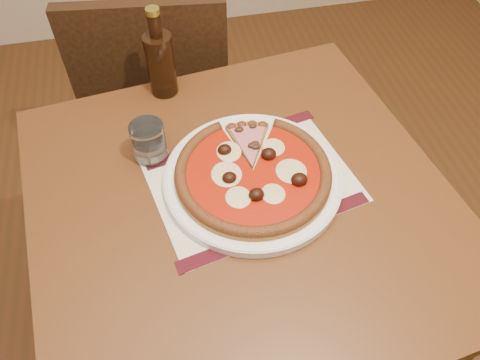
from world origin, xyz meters
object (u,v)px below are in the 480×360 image
(pizza, at_px, (253,172))
(bottle, at_px, (160,62))
(chair_far, at_px, (160,98))
(water_glass, at_px, (149,142))
(plate, at_px, (253,178))
(table, at_px, (242,227))

(pizza, bearing_deg, bottle, 113.68)
(pizza, bearing_deg, chair_far, 104.84)
(pizza, bearing_deg, water_glass, 149.08)
(chair_far, distance_m, plate, 0.66)
(chair_far, height_order, plate, chair_far)
(table, xyz_separation_m, bottle, (-0.11, 0.35, 0.18))
(water_glass, bearing_deg, plate, -30.86)
(table, xyz_separation_m, pizza, (0.03, 0.03, 0.13))
(table, bearing_deg, plate, 49.60)
(chair_far, xyz_separation_m, water_glass, (-0.03, -0.47, 0.29))
(water_glass, bearing_deg, bottle, 75.86)
(plate, distance_m, water_glass, 0.22)
(plate, height_order, bottle, bottle)
(pizza, relative_size, water_glass, 3.63)
(table, height_order, water_glass, water_glass)
(table, distance_m, bottle, 0.41)
(plate, bearing_deg, table, -130.40)
(chair_far, distance_m, water_glass, 0.55)
(chair_far, height_order, pizza, chair_far)
(pizza, bearing_deg, plate, 84.67)
(pizza, distance_m, bottle, 0.35)
(chair_far, distance_m, bottle, 0.42)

